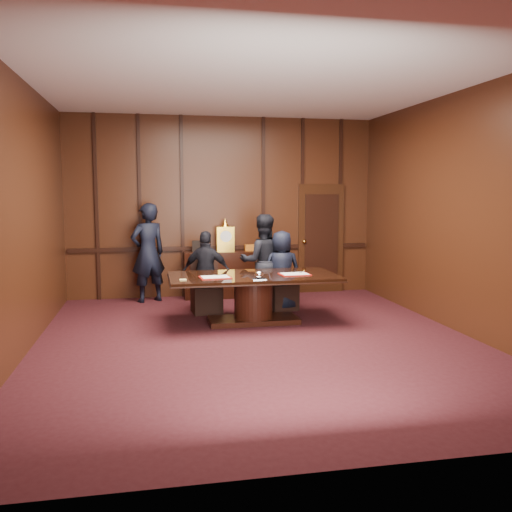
{
  "coord_description": "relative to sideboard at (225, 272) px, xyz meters",
  "views": [
    {
      "loc": [
        -1.42,
        -7.1,
        2.05
      ],
      "look_at": [
        0.2,
        1.14,
        1.05
      ],
      "focal_mm": 38.0,
      "sensor_mm": 36.0,
      "label": 1
    }
  ],
  "objects": [
    {
      "name": "folder_right",
      "position": [
        0.78,
        -2.26,
        0.28
      ],
      "size": [
        0.48,
        0.35,
        0.02
      ],
      "rotation": [
        0.0,
        0.0,
        0.05
      ],
      "color": "#AA160F",
      "rests_on": "conference_table"
    },
    {
      "name": "sideboard",
      "position": [
        0.0,
        0.0,
        0.0
      ],
      "size": [
        1.6,
        0.45,
        1.54
      ],
      "color": "black",
      "rests_on": "ground"
    },
    {
      "name": "chair_left",
      "position": [
        -0.51,
        -1.28,
        -0.19
      ],
      "size": [
        0.52,
        0.52,
        0.99
      ],
      "rotation": [
        0.0,
        0.0,
        0.09
      ],
      "color": "black",
      "rests_on": "ground"
    },
    {
      "name": "witness_right",
      "position": [
        0.51,
        -1.13,
        0.35
      ],
      "size": [
        0.85,
        0.68,
        1.66
      ],
      "primitive_type": "imported",
      "rotation": [
        0.0,
        0.0,
        3.07
      ],
      "color": "black",
      "rests_on": "ground"
    },
    {
      "name": "conference_table",
      "position": [
        0.14,
        -2.16,
        0.02
      ],
      "size": [
        2.62,
        1.32,
        0.76
      ],
      "color": "black",
      "rests_on": "ground"
    },
    {
      "name": "chair_right",
      "position": [
        0.79,
        -1.28,
        -0.19
      ],
      "size": [
        0.59,
        0.59,
        0.99
      ],
      "rotation": [
        0.0,
        0.0,
        0.25
      ],
      "color": "black",
      "rests_on": "ground"
    },
    {
      "name": "notepad",
      "position": [
        -0.97,
        -2.47,
        0.28
      ],
      "size": [
        0.11,
        0.08,
        0.01
      ],
      "primitive_type": "cube",
      "rotation": [
        0.0,
        0.0,
        0.08
      ],
      "color": "#F2D776",
      "rests_on": "conference_table"
    },
    {
      "name": "witness_left",
      "position": [
        -1.47,
        -0.16,
        0.44
      ],
      "size": [
        0.8,
        0.68,
        1.84
      ],
      "primitive_type": "imported",
      "rotation": [
        0.0,
        0.0,
        3.58
      ],
      "color": "black",
      "rests_on": "ground"
    },
    {
      "name": "signatory_right",
      "position": [
        0.79,
        -1.36,
        0.21
      ],
      "size": [
        0.69,
        0.45,
        1.39
      ],
      "primitive_type": "imported",
      "rotation": [
        0.0,
        0.0,
        3.12
      ],
      "color": "black",
      "rests_on": "ground"
    },
    {
      "name": "inkstand",
      "position": [
        0.14,
        -2.61,
        0.33
      ],
      "size": [
        0.2,
        0.14,
        0.12
      ],
      "color": "white",
      "rests_on": "conference_table"
    },
    {
      "name": "room",
      "position": [
        0.07,
        -3.12,
        1.24
      ],
      "size": [
        7.0,
        7.04,
        3.5
      ],
      "color": "#340E12",
      "rests_on": "ground"
    },
    {
      "name": "signatory_left",
      "position": [
        -0.51,
        -1.36,
        0.21
      ],
      "size": [
        0.88,
        0.57,
        1.4
      ],
      "primitive_type": "imported",
      "rotation": [
        0.0,
        0.0,
        2.84
      ],
      "color": "black",
      "rests_on": "ground"
    },
    {
      "name": "folder_left",
      "position": [
        -0.48,
        -2.33,
        0.28
      ],
      "size": [
        0.48,
        0.36,
        0.02
      ],
      "rotation": [
        0.0,
        0.0,
        0.08
      ],
      "color": "#AA160F",
      "rests_on": "conference_table"
    }
  ]
}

